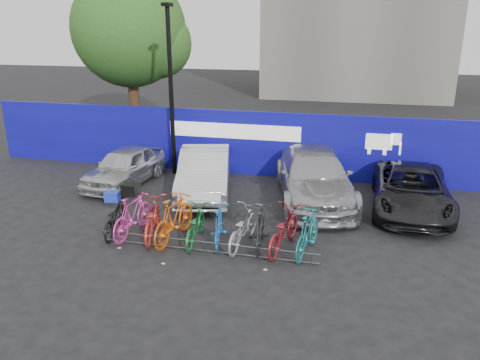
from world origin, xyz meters
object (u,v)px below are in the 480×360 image
(car_1, at_px, (205,172))
(bike_0, at_px, (114,217))
(bike_6, at_px, (243,228))
(bike_rack, at_px, (206,246))
(bike_2, at_px, (151,219))
(bike_7, at_px, (260,227))
(lamppost, at_px, (171,87))
(bike_9, at_px, (308,233))
(bike_1, at_px, (133,215))
(car_2, at_px, (314,176))
(bike_3, at_px, (174,219))
(tree, at_px, (135,33))
(bike_4, at_px, (195,225))
(car_3, at_px, (411,189))
(bike_5, at_px, (219,225))
(car_0, at_px, (125,166))
(bike_8, at_px, (283,230))

(car_1, relative_size, bike_0, 2.58)
(bike_0, height_order, bike_6, bike_6)
(bike_rack, height_order, bike_2, bike_2)
(bike_rack, bearing_deg, bike_7, 27.49)
(bike_rack, bearing_deg, lamppost, 118.07)
(bike_6, bearing_deg, bike_7, -165.87)
(bike_9, bearing_deg, bike_rack, 23.59)
(bike_rack, bearing_deg, bike_9, 12.77)
(bike_9, bearing_deg, bike_1, 11.24)
(car_2, xyz_separation_m, bike_3, (-3.21, -3.96, -0.18))
(bike_1, height_order, bike_9, bike_1)
(bike_0, xyz_separation_m, bike_3, (1.73, -0.02, 0.15))
(car_2, bearing_deg, bike_7, -117.18)
(car_1, xyz_separation_m, bike_0, (-1.38, -3.60, -0.29))
(bike_rack, distance_m, car_1, 4.35)
(tree, height_order, car_2, tree)
(car_2, bearing_deg, bike_4, -136.89)
(bike_2, relative_size, bike_3, 0.96)
(lamppost, height_order, bike_9, lamppost)
(bike_rack, relative_size, bike_4, 3.11)
(bike_0, height_order, bike_7, bike_7)
(bike_1, bearing_deg, bike_0, 7.75)
(lamppost, height_order, bike_rack, lamppost)
(car_1, xyz_separation_m, car_3, (6.50, 0.13, -0.09))
(bike_5, bearing_deg, lamppost, -69.43)
(car_2, xyz_separation_m, car_3, (2.94, -0.22, -0.13))
(car_0, height_order, bike_4, car_0)
(car_0, xyz_separation_m, bike_0, (1.67, -3.87, -0.19))
(bike_4, relative_size, bike_5, 1.06)
(bike_3, bearing_deg, bike_7, -168.49)
(lamppost, distance_m, bike_5, 6.96)
(tree, relative_size, bike_6, 4.10)
(car_0, xyz_separation_m, bike_3, (3.40, -3.89, -0.05))
(bike_5, height_order, bike_6, bike_5)
(lamppost, bearing_deg, bike_1, -79.61)
(bike_0, bearing_deg, tree, -80.29)
(tree, relative_size, car_3, 1.64)
(bike_3, bearing_deg, bike_5, -167.95)
(car_2, distance_m, bike_4, 4.76)
(bike_2, bearing_deg, tree, -77.92)
(car_1, relative_size, bike_4, 2.53)
(bike_4, xyz_separation_m, bike_6, (1.24, 0.09, 0.03))
(lamppost, distance_m, car_0, 3.31)
(bike_1, distance_m, bike_8, 4.02)
(bike_3, bearing_deg, car_1, -77.22)
(bike_2, relative_size, bike_9, 1.08)
(tree, bearing_deg, bike_3, -60.45)
(car_3, distance_m, bike_6, 5.67)
(car_3, relative_size, bike_6, 2.50)
(bike_3, relative_size, bike_4, 1.13)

